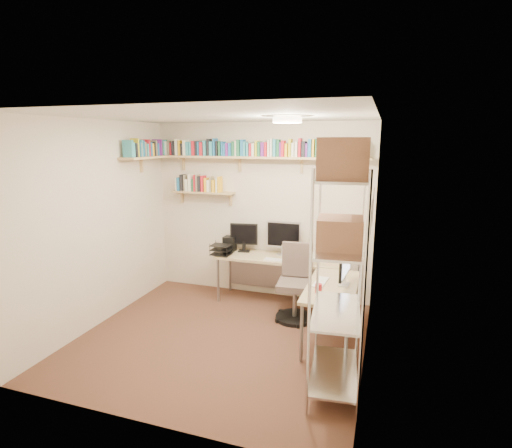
{
  "coord_description": "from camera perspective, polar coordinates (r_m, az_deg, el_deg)",
  "views": [
    {
      "loc": [
        1.71,
        -3.92,
        2.26
      ],
      "look_at": [
        0.25,
        0.55,
        1.26
      ],
      "focal_mm": 28.0,
      "sensor_mm": 36.0,
      "label": 1
    }
  ],
  "objects": [
    {
      "name": "ground",
      "position": [
        4.84,
        -5.0,
        -15.94
      ],
      "size": [
        3.2,
        3.2,
        0.0
      ],
      "primitive_type": "plane",
      "color": "#43291C",
      "rests_on": "ground"
    },
    {
      "name": "room_shell",
      "position": [
        4.34,
        -5.3,
        2.46
      ],
      "size": [
        3.24,
        3.04,
        2.52
      ],
      "color": "beige",
      "rests_on": "ground"
    },
    {
      "name": "wall_shelves",
      "position": [
        5.65,
        -4.24,
        9.5
      ],
      "size": [
        3.12,
        1.09,
        0.79
      ],
      "color": "tan",
      "rests_on": "ground"
    },
    {
      "name": "corner_desk",
      "position": [
        5.31,
        3.84,
        -5.6
      ],
      "size": [
        2.05,
        1.73,
        1.16
      ],
      "color": "tan",
      "rests_on": "ground"
    },
    {
      "name": "office_chair",
      "position": [
        5.18,
        5.67,
        -9.06
      ],
      "size": [
        0.51,
        0.52,
        0.97
      ],
      "rotation": [
        0.0,
        0.0,
        0.1
      ],
      "color": "black",
      "rests_on": "ground"
    },
    {
      "name": "wire_rack",
      "position": [
        3.41,
        12.05,
        2.22
      ],
      "size": [
        0.51,
        0.92,
        2.28
      ],
      "rotation": [
        0.0,
        0.0,
        0.09
      ],
      "color": "silver",
      "rests_on": "ground"
    }
  ]
}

